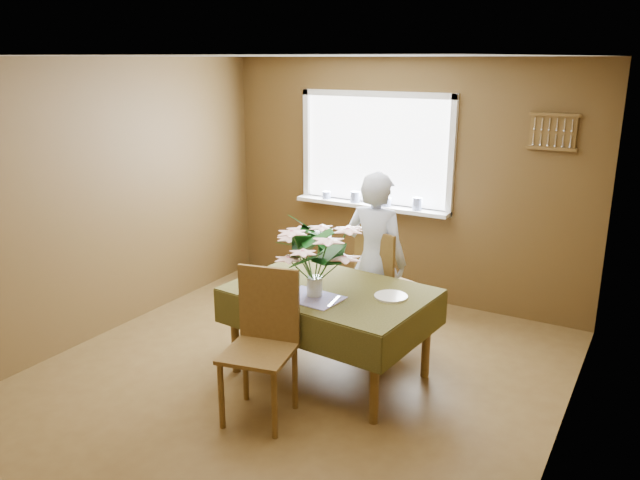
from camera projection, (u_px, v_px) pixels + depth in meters
The scene contains 15 objects.
floor at pixel (285, 383), 4.95m from camera, with size 4.50×4.50×0.00m, color brown.
ceiling at pixel (280, 56), 4.25m from camera, with size 4.50×4.50×0.00m, color white.
wall_back at pixel (402, 182), 6.47m from camera, with size 4.00×4.00×0.00m, color brown.
wall_front at pixel (1, 352), 2.73m from camera, with size 4.00×4.00×0.00m, color brown.
wall_left at pixel (95, 202), 5.56m from camera, with size 4.50×4.50×0.00m, color brown.
wall_right at pixel (569, 278), 3.64m from camera, with size 4.50×4.50×0.00m, color brown.
window_assembly at pixel (374, 169), 6.54m from camera, with size 1.72×0.20×1.22m.
spoon_rack at pixel (553, 132), 5.58m from camera, with size 0.44×0.05×0.33m.
dining_table at pixel (330, 299), 4.92m from camera, with size 1.62×1.18×0.75m.
chair_far at pixel (383, 282), 5.55m from camera, with size 0.58×0.58×1.06m.
chair_near at pixel (263, 339), 4.41m from camera, with size 0.55×0.55×1.07m.
seated_woman at pixel (375, 260), 5.44m from camera, with size 0.58×0.38×1.58m, color white.
flower_bouquet at pixel (315, 253), 4.66m from camera, with size 0.61×0.61×0.53m.
side_plate at pixel (391, 296), 4.73m from camera, with size 0.25×0.25×0.01m, color white.
table_knife at pixel (334, 301), 4.62m from camera, with size 0.02×0.22×0.00m, color silver.
Camera 1 is at (2.45, -3.70, 2.49)m, focal length 35.00 mm.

